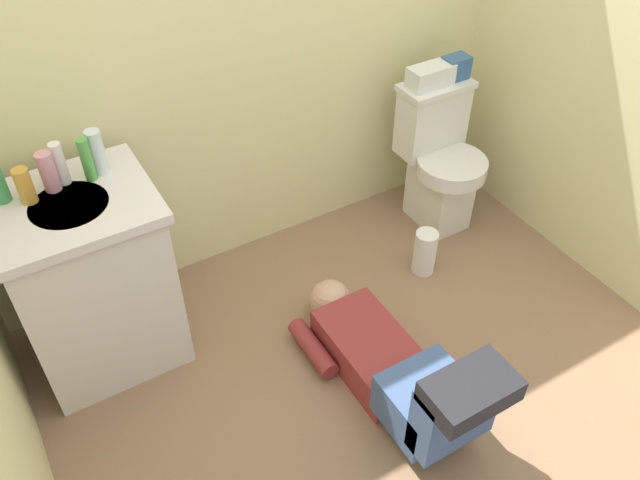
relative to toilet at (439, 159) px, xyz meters
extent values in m
cube|color=#8B684C|center=(-0.87, -0.71, -0.39)|extent=(3.05, 3.03, 0.04)
cube|color=beige|center=(-0.87, 0.34, 0.83)|extent=(2.71, 0.08, 2.40)
cube|color=silver|center=(0.00, -0.04, -0.18)|extent=(0.22, 0.30, 0.38)
cylinder|color=silver|center=(0.00, -0.10, 0.01)|extent=(0.35, 0.35, 0.08)
cube|color=silver|center=(0.00, 0.09, 0.18)|extent=(0.34, 0.17, 0.34)
cube|color=silver|center=(0.00, 0.09, 0.37)|extent=(0.36, 0.19, 0.03)
cube|color=silver|center=(-1.76, -0.03, 0.02)|extent=(0.56, 0.48, 0.78)
cube|color=silver|center=(-1.76, -0.03, 0.43)|extent=(0.60, 0.52, 0.04)
cylinder|color=silver|center=(-1.76, -0.05, 0.43)|extent=(0.28, 0.28, 0.05)
cylinder|color=silver|center=(-1.76, 0.11, 0.50)|extent=(0.02, 0.02, 0.10)
cube|color=maroon|center=(-0.85, -0.67, -0.28)|extent=(0.29, 0.52, 0.17)
sphere|color=tan|center=(-0.85, -0.34, -0.27)|extent=(0.19, 0.19, 0.19)
cube|color=#3E5683|center=(-0.85, -1.03, -0.19)|extent=(0.31, 0.28, 0.20)
cube|color=#3E5683|center=(-0.85, -1.17, -0.07)|extent=(0.31, 0.12, 0.32)
cube|color=black|center=(-0.85, -1.21, 0.11)|extent=(0.31, 0.19, 0.09)
cylinder|color=maroon|center=(-1.04, -0.51, -0.31)|extent=(0.08, 0.30, 0.08)
cube|color=silver|center=(-0.05, 0.09, 0.43)|extent=(0.22, 0.11, 0.10)
cube|color=#33598C|center=(0.10, 0.09, 0.44)|extent=(0.12, 0.09, 0.11)
cylinder|color=gold|center=(-1.87, 0.04, 0.52)|extent=(0.06, 0.06, 0.14)
cylinder|color=pink|center=(-1.78, 0.07, 0.53)|extent=(0.06, 0.06, 0.15)
cylinder|color=silver|center=(-1.74, 0.09, 0.54)|extent=(0.04, 0.04, 0.17)
cylinder|color=#52A146|center=(-1.65, 0.06, 0.54)|extent=(0.04, 0.04, 0.17)
cylinder|color=silver|center=(-1.60, 0.09, 0.54)|extent=(0.06, 0.06, 0.18)
cylinder|color=white|center=(-0.30, -0.32, -0.25)|extent=(0.11, 0.11, 0.24)
camera|label=1|loc=(-1.90, -2.04, 1.88)|focal=36.33mm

